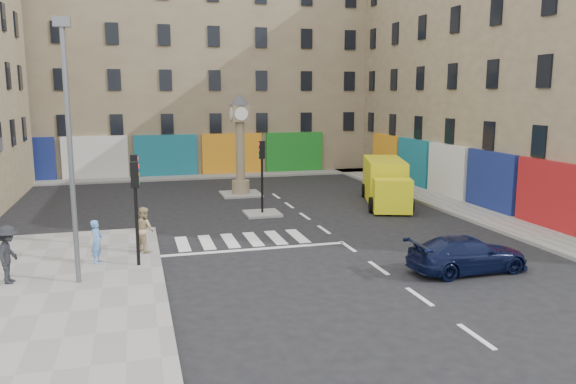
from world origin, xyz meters
name	(u,v)px	position (x,y,z in m)	size (l,w,h in m)	color
ground	(357,253)	(0.00, 0.00, 0.00)	(120.00, 120.00, 0.00)	black
sidewalk_left	(49,295)	(-11.00, -2.00, 0.07)	(7.00, 16.00, 0.15)	gray
sidewalk_right	(428,197)	(8.70, 10.00, 0.07)	(2.60, 30.00, 0.15)	gray
sidewalk_far	(194,177)	(-4.00, 22.20, 0.07)	(32.00, 2.40, 0.15)	gray
island_near	(262,214)	(-2.00, 8.00, 0.06)	(1.80, 1.80, 0.12)	gray
island_far	(241,194)	(-2.00, 14.00, 0.06)	(2.40, 2.40, 0.12)	gray
building_right	(527,64)	(15.00, 10.00, 8.00)	(10.00, 30.00, 16.00)	#978163
building_far	(184,66)	(-4.00, 28.00, 8.50)	(32.00, 10.00, 17.00)	#867959
traffic_light_left_near	(136,197)	(-8.30, 0.20, 2.62)	(0.28, 0.22, 3.70)	black
traffic_light_left_far	(135,186)	(-8.30, 2.60, 2.62)	(0.28, 0.22, 3.70)	black
traffic_light_island	(262,165)	(-2.00, 8.00, 2.59)	(0.28, 0.22, 3.70)	black
lamp_post	(69,139)	(-10.20, -1.20, 4.79)	(0.50, 0.25, 8.30)	#595B60
clock_pillar	(240,138)	(-2.00, 14.00, 3.55)	(1.20, 1.20, 6.10)	#978163
navy_sedan	(468,254)	(2.84, -3.17, 0.63)	(1.76, 4.34, 1.26)	black
yellow_van	(386,182)	(5.47, 9.15, 1.22)	(4.02, 7.06, 2.46)	yellow
pedestrian_blue	(97,242)	(-9.72, 0.85, 0.94)	(0.58, 0.38, 1.58)	#5A8DCD
pedestrian_tan	(144,229)	(-8.04, 2.01, 1.02)	(0.85, 0.66, 1.74)	tan
pedestrian_dark	(8,255)	(-12.32, -0.69, 1.09)	(1.22, 0.70, 1.89)	black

